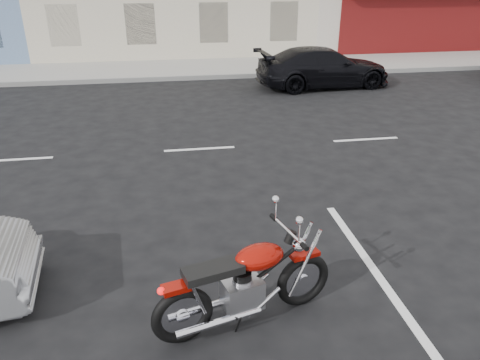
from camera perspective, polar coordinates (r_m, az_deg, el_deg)
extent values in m
plane|color=black|center=(11.02, 5.48, 4.37)|extent=(120.00, 120.00, 0.00)
cube|color=gray|center=(19.19, -16.36, 12.60)|extent=(80.00, 3.40, 0.15)
cube|color=gray|center=(17.54, -16.93, 11.46)|extent=(80.00, 0.12, 0.16)
torus|color=black|center=(6.25, 13.97, -10.06)|extent=(0.71, 0.30, 0.71)
torus|color=black|center=(5.57, 0.98, -14.11)|extent=(0.71, 0.30, 0.71)
cube|color=#8B0C05|center=(6.05, 14.33, -7.18)|extent=(0.38, 0.23, 0.05)
cube|color=#8B0C05|center=(5.32, 0.60, -10.96)|extent=(0.35, 0.25, 0.06)
cube|color=gray|center=(5.81, 7.53, -11.67)|extent=(0.51, 0.42, 0.36)
ellipsoid|color=#8B0C05|center=(5.66, 9.62, -7.48)|extent=(0.66, 0.50, 0.28)
cube|color=black|center=(5.42, 4.60, -9.06)|extent=(0.70, 0.44, 0.09)
cylinder|color=silver|center=(5.73, 12.80, -4.55)|extent=(0.23, 0.72, 0.04)
sphere|color=silver|center=(5.92, 13.76, -6.11)|extent=(0.18, 0.18, 0.18)
cylinder|color=silver|center=(5.67, 5.13, -14.77)|extent=(0.99, 0.34, 0.08)
cylinder|color=silver|center=(5.87, 3.69, -13.12)|extent=(0.99, 0.34, 0.08)
cylinder|color=silver|center=(6.05, 13.88, -7.73)|extent=(0.41, 0.15, 0.84)
cylinder|color=black|center=(5.82, 9.61, -9.62)|extent=(0.83, 0.27, 0.52)
imported|color=black|center=(16.48, 10.11, 13.38)|extent=(4.67, 2.20, 1.32)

